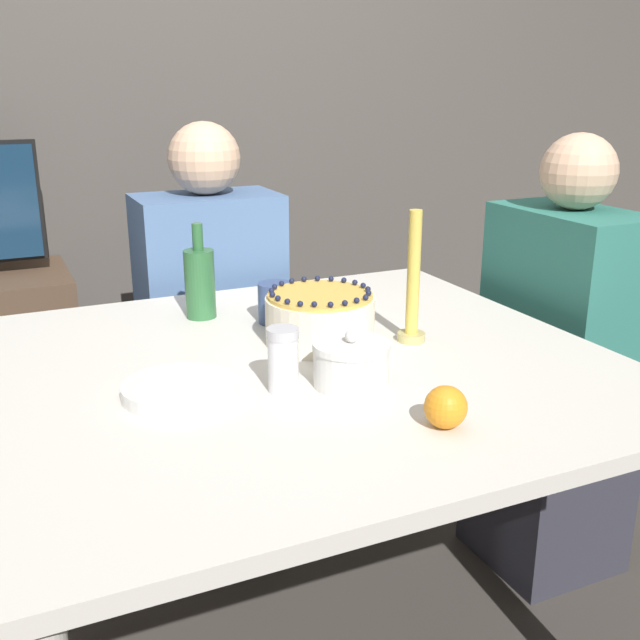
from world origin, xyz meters
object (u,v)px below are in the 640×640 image
Objects in this scene: cake at (320,318)px; sugar_shaker at (283,360)px; sugar_bowl at (351,363)px; bottle at (200,282)px; candle at (413,289)px; person_man_blue_shirt at (213,355)px; person_woman_floral at (556,390)px.

cake reaches higher than sugar_shaker.
sugar_shaker reaches higher than sugar_bowl.
sugar_shaker is 0.53× the size of bottle.
bottle is (-0.36, 0.35, -0.03)m from candle.
candle is 1.27× the size of bottle.
person_man_blue_shirt reaches higher than sugar_bowl.
cake is 0.19× the size of person_man_blue_shirt.
person_woman_floral is at bearing 13.77° from candle.
sugar_shaker is 0.10× the size of person_man_blue_shirt.
cake is 0.79m from person_woman_floral.
bottle is 0.54m from person_man_blue_shirt.
person_woman_floral is at bearing 140.99° from person_man_blue_shirt.
cake is 0.27m from sugar_shaker.
person_woman_floral reaches higher than sugar_bowl.
candle is at bearing -21.97° from cake.
candle is 0.24× the size of person_woman_floral.
sugar_bowl is at bearing -75.31° from bottle.
person_man_blue_shirt is 1.01× the size of person_woman_floral.
candle is at bearing 106.25° from person_man_blue_shirt.
candle is 0.67m from person_woman_floral.
candle reaches higher than cake.
person_man_blue_shirt reaches higher than sugar_shaker.
person_woman_floral is at bearing 20.93° from sugar_bowl.
cake is 1.04× the size of bottle.
sugar_bowl is 0.12× the size of person_woman_floral.
person_woman_floral reaches higher than sugar_shaker.
candle is 0.50m from bottle.
person_man_blue_shirt is (0.13, 0.89, -0.31)m from sugar_shaker.
cake is at bearing -57.19° from bottle.
cake is 0.82× the size of candle.
sugar_shaker is 0.98m from person_woman_floral.
person_woman_floral is (0.90, -0.22, -0.35)m from bottle.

